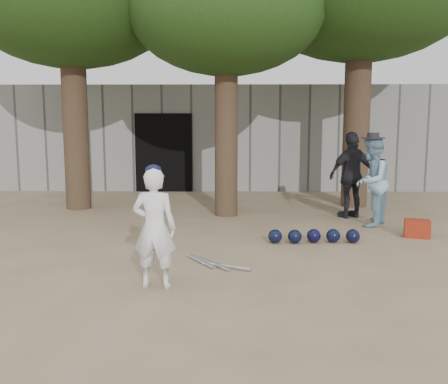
{
  "coord_description": "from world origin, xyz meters",
  "views": [
    {
      "loc": [
        0.7,
        -6.27,
        1.98
      ],
      "look_at": [
        0.6,
        1.0,
        0.95
      ],
      "focal_mm": 40.0,
      "sensor_mm": 36.0,
      "label": 1
    }
  ],
  "objects_px": {
    "spectator_dark": "(352,175)",
    "red_bag": "(417,228)",
    "boy_player": "(154,228)",
    "spectator_blue": "(371,181)"
  },
  "relations": [
    {
      "from": "spectator_dark",
      "to": "red_bag",
      "type": "distance_m",
      "value": 2.05
    },
    {
      "from": "boy_player",
      "to": "red_bag",
      "type": "bearing_deg",
      "value": -140.39
    },
    {
      "from": "boy_player",
      "to": "spectator_dark",
      "type": "height_order",
      "value": "spectator_dark"
    },
    {
      "from": "spectator_blue",
      "to": "red_bag",
      "type": "xyz_separation_m",
      "value": [
        0.55,
        -0.95,
        -0.7
      ]
    },
    {
      "from": "spectator_blue",
      "to": "spectator_dark",
      "type": "relative_size",
      "value": 0.96
    },
    {
      "from": "spectator_dark",
      "to": "boy_player",
      "type": "bearing_deg",
      "value": 30.86
    },
    {
      "from": "spectator_dark",
      "to": "red_bag",
      "type": "height_order",
      "value": "spectator_dark"
    },
    {
      "from": "boy_player",
      "to": "spectator_blue",
      "type": "bearing_deg",
      "value": -127.9
    },
    {
      "from": "boy_player",
      "to": "red_bag",
      "type": "xyz_separation_m",
      "value": [
        4.12,
        2.66,
        -0.57
      ]
    },
    {
      "from": "boy_player",
      "to": "red_bag",
      "type": "height_order",
      "value": "boy_player"
    }
  ]
}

